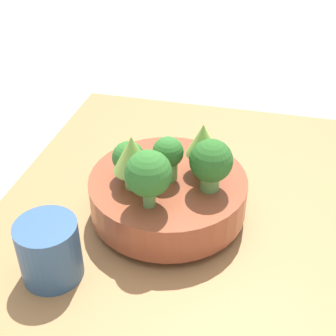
# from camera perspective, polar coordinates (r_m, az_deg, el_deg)

# --- Properties ---
(ground_plane) EXTENTS (6.00, 6.00, 0.00)m
(ground_plane) POSITION_cam_1_polar(r_m,az_deg,el_deg) (0.81, 1.21, -8.42)
(ground_plane) COLOR #ADA89E
(table) EXTENTS (0.84, 0.63, 0.04)m
(table) POSITION_cam_1_polar(r_m,az_deg,el_deg) (0.80, 1.22, -7.42)
(table) COLOR #9E7042
(table) RESTS_ON ground_plane
(bowl) EXTENTS (0.26, 0.26, 0.08)m
(bowl) POSITION_cam_1_polar(r_m,az_deg,el_deg) (0.77, 0.00, -3.20)
(bowl) COLOR brown
(bowl) RESTS_ON table
(broccoli_floret_back) EXTENTS (0.05, 0.05, 0.06)m
(broccoli_floret_back) POSITION_cam_1_polar(r_m,az_deg,el_deg) (0.74, -4.74, 1.36)
(broccoli_floret_back) COLOR #609347
(broccoli_floret_back) RESTS_ON bowl
(romanesco_piece_near) EXTENTS (0.05, 0.05, 0.09)m
(romanesco_piece_near) POSITION_cam_1_polar(r_m,az_deg,el_deg) (0.74, 4.26, 3.01)
(romanesco_piece_near) COLOR #7AB256
(romanesco_piece_near) RESTS_ON bowl
(romanesco_piece_far) EXTENTS (0.06, 0.06, 0.09)m
(romanesco_piece_far) POSITION_cam_1_polar(r_m,az_deg,el_deg) (0.70, -4.39, 1.45)
(romanesco_piece_far) COLOR #7AB256
(romanesco_piece_far) RESTS_ON bowl
(broccoli_floret_center) EXTENTS (0.05, 0.05, 0.07)m
(broccoli_floret_center) POSITION_cam_1_polar(r_m,az_deg,el_deg) (0.72, 0.00, 1.51)
(broccoli_floret_center) COLOR #6BA34C
(broccoli_floret_center) RESTS_ON bowl
(broccoli_floret_left) EXTENTS (0.07, 0.07, 0.09)m
(broccoli_floret_left) POSITION_cam_1_polar(r_m,az_deg,el_deg) (0.66, -2.39, -0.77)
(broccoli_floret_left) COLOR #609347
(broccoli_floret_left) RESTS_ON bowl
(broccoli_floret_front) EXTENTS (0.07, 0.07, 0.09)m
(broccoli_floret_front) POSITION_cam_1_polar(r_m,az_deg,el_deg) (0.71, 5.33, 0.91)
(broccoli_floret_front) COLOR #609347
(broccoli_floret_front) RESTS_ON bowl
(cup) EXTENTS (0.09, 0.09, 0.09)m
(cup) POSITION_cam_1_polar(r_m,az_deg,el_deg) (0.69, -14.25, -9.71)
(cup) COLOR #33567F
(cup) RESTS_ON table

